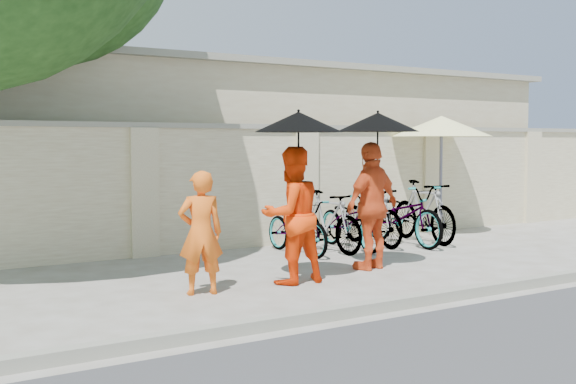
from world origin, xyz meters
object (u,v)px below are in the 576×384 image
monk_left (201,233)px  monk_right (372,206)px  patio_umbrella (441,128)px  monk_center (292,215)px

monk_left → monk_right: bearing=-161.2°
monk_left → monk_right: monk_right is taller
monk_right → patio_umbrella: patio_umbrella is taller
monk_left → monk_center: monk_center is taller
monk_center → patio_umbrella: 5.67m
monk_center → monk_right: (1.50, 0.25, 0.03)m
monk_left → monk_right: 2.76m
monk_left → patio_umbrella: size_ratio=0.59×
monk_left → patio_umbrella: (6.22, 2.46, 1.33)m
monk_center → monk_right: monk_right is taller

